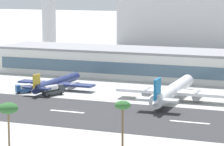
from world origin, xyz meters
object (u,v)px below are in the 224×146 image
at_px(terminal_building, 153,63).
at_px(control_tower, 49,11).
at_px(service_box_truck_0, 24,88).
at_px(airliner_blue_tail_gate_1, 172,91).
at_px(palm_tree_0, 8,109).
at_px(distant_hotel_block, 205,17).
at_px(palm_tree_1, 123,107).
at_px(service_fuel_truck_1, 53,90).
at_px(airliner_gold_tail_gate_0, 55,83).

relative_size(terminal_building, control_tower, 3.28).
bearing_deg(control_tower, service_box_truck_0, -67.92).
xyz_separation_m(airliner_blue_tail_gate_1, palm_tree_0, (-22.48, -71.62, 6.33)).
bearing_deg(airliner_blue_tail_gate_1, control_tower, 45.25).
bearing_deg(control_tower, palm_tree_0, -65.74).
distance_m(control_tower, distant_hotel_block, 114.20).
bearing_deg(palm_tree_1, airliner_blue_tail_gate_1, 93.71).
bearing_deg(control_tower, service_fuel_truck_1, -61.79).
xyz_separation_m(terminal_building, airliner_gold_tail_gate_0, (-26.15, -44.72, -3.53)).
relative_size(airliner_gold_tail_gate_0, airliner_blue_tail_gate_1, 0.75).
xyz_separation_m(terminal_building, airliner_blue_tail_gate_1, (22.33, -49.60, -2.67)).
relative_size(palm_tree_0, palm_tree_1, 0.97).
bearing_deg(airliner_blue_tail_gate_1, distant_hotel_block, 7.55).
xyz_separation_m(airliner_gold_tail_gate_0, palm_tree_0, (26.00, -76.50, 7.20)).
height_order(control_tower, distant_hotel_block, control_tower).
distance_m(terminal_building, service_box_truck_0, 64.96).
xyz_separation_m(distant_hotel_block, service_fuel_truck_1, (-15.33, -188.41, -17.84)).
xyz_separation_m(terminal_building, control_tower, (-73.09, 40.66, 20.19)).
relative_size(service_box_truck_0, palm_tree_0, 0.53).
bearing_deg(airliner_blue_tail_gate_1, airliner_gold_tail_gate_0, 82.91).
xyz_separation_m(distant_hotel_block, airliner_blue_tail_gate_1, (28.57, -182.62, -16.40)).
height_order(terminal_building, service_fuel_truck_1, terminal_building).
bearing_deg(palm_tree_1, service_box_truck_0, 137.70).
height_order(terminal_building, palm_tree_0, terminal_building).
distance_m(distant_hotel_block, palm_tree_1, 245.46).
relative_size(airliner_gold_tail_gate_0, service_box_truck_0, 6.55).
xyz_separation_m(airliner_blue_tail_gate_1, service_fuel_truck_1, (-43.90, -5.79, -1.44)).
relative_size(terminal_building, palm_tree_0, 12.69).
xyz_separation_m(terminal_building, service_fuel_truck_1, (-21.57, -55.39, -4.11)).
height_order(service_box_truck_0, palm_tree_0, palm_tree_0).
xyz_separation_m(airliner_blue_tail_gate_1, palm_tree_1, (3.92, -60.49, 6.73)).
xyz_separation_m(terminal_building, service_box_truck_0, (-34.28, -55.01, -4.35)).
xyz_separation_m(service_box_truck_0, service_fuel_truck_1, (12.71, -0.38, 0.24)).
bearing_deg(palm_tree_0, airliner_gold_tail_gate_0, 108.77).
bearing_deg(palm_tree_1, service_fuel_truck_1, 131.16).
bearing_deg(distant_hotel_block, palm_tree_0, -88.63).
distance_m(distant_hotel_block, service_fuel_truck_1, 189.87).
bearing_deg(service_box_truck_0, airliner_gold_tail_gate_0, -174.44).
height_order(control_tower, service_box_truck_0, control_tower).
height_order(service_fuel_truck_1, palm_tree_0, palm_tree_0).
distance_m(airliner_gold_tail_gate_0, service_box_truck_0, 13.14).
distance_m(airliner_blue_tail_gate_1, service_box_truck_0, 56.89).
bearing_deg(palm_tree_0, service_box_truck_0, 117.27).
bearing_deg(palm_tree_1, airliner_gold_tail_gate_0, 128.71).
bearing_deg(service_fuel_truck_1, palm_tree_0, -140.03).
bearing_deg(service_box_truck_0, control_tower, -114.02).
bearing_deg(service_box_truck_0, distant_hotel_block, -144.58).
distance_m(terminal_building, airliner_blue_tail_gate_1, 54.46).
xyz_separation_m(distant_hotel_block, palm_tree_1, (32.49, -243.11, -9.67)).
bearing_deg(service_box_truck_0, palm_tree_0, 71.17).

